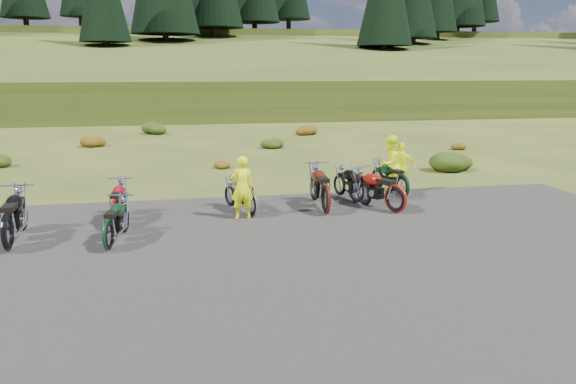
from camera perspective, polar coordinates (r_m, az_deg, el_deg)
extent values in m
plane|color=#394517|center=(13.24, -2.17, -4.30)|extent=(300.00, 300.00, 0.00)
cube|color=black|center=(11.37, -0.59, -7.14)|extent=(20.00, 12.00, 0.04)
cube|color=#344316|center=(122.61, -10.27, 10.38)|extent=(300.00, 90.00, 9.17)
cylinder|color=black|center=(83.93, -25.04, 15.12)|extent=(0.70, 0.70, 2.20)
cylinder|color=black|center=(88.75, -20.24, 15.80)|extent=(0.70, 0.70, 2.20)
cylinder|color=black|center=(62.97, -17.96, 13.49)|extent=(0.70, 0.70, 2.20)
cylinder|color=black|center=(68.62, -12.30, 14.66)|extent=(0.70, 0.70, 2.20)
cylinder|color=black|center=(74.82, -7.49, 15.53)|extent=(0.70, 0.70, 2.20)
cylinder|color=black|center=(81.46, -3.41, 16.19)|extent=(0.70, 0.70, 2.20)
cylinder|color=black|center=(88.42, 0.06, 16.55)|extent=(0.70, 0.70, 2.20)
cylinder|color=black|center=(65.69, 9.70, 13.66)|extent=(0.70, 0.70, 2.20)
cylinder|color=black|center=(73.53, 12.56, 14.32)|extent=(0.70, 0.70, 2.20)
cylinder|color=black|center=(81.52, 14.88, 14.82)|extent=(0.70, 0.70, 2.20)
cylinder|color=black|center=(89.61, 16.80, 15.22)|extent=(0.70, 0.70, 2.20)
cylinder|color=black|center=(97.78, 18.40, 15.54)|extent=(0.70, 0.70, 2.20)
ellipsoid|color=#663A0C|center=(29.65, -19.29, 5.06)|extent=(1.30, 1.30, 0.77)
ellipsoid|color=#20390E|center=(34.63, -13.31, 6.50)|extent=(1.56, 1.56, 0.92)
ellipsoid|color=#663A0C|center=(22.08, -6.90, 2.97)|extent=(0.77, 0.77, 0.45)
ellipsoid|color=#20390E|center=(27.62, -1.70, 5.09)|extent=(1.03, 1.03, 0.61)
ellipsoid|color=#663A0C|center=(33.33, 1.76, 6.47)|extent=(1.30, 1.30, 0.77)
ellipsoid|color=#20390E|center=(22.39, 16.35, 3.30)|extent=(1.56, 1.56, 0.92)
ellipsoid|color=#663A0C|center=(28.41, 16.68, 4.62)|extent=(0.77, 0.77, 0.45)
imported|color=#DDF00C|center=(14.36, -4.70, 0.35)|extent=(0.63, 0.45, 1.63)
imported|color=#DDF00C|center=(17.59, 10.29, 2.68)|extent=(1.11, 1.06, 1.80)
imported|color=#DDF00C|center=(17.69, 11.42, 2.34)|extent=(1.01, 0.71, 1.59)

